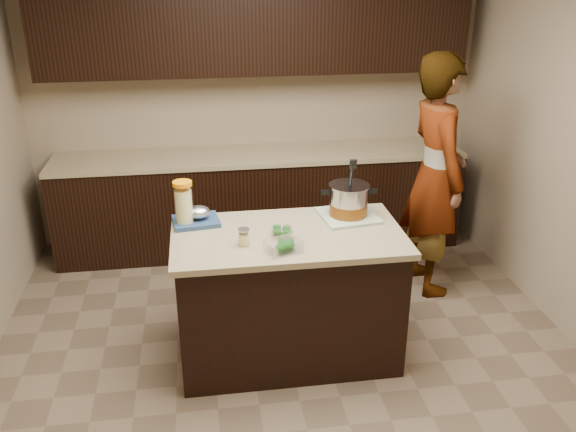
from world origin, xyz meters
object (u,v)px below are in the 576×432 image
object	(u,v)px
lemonade_pitcher	(184,206)
person	(435,176)
island	(288,295)
stock_pot	(349,202)

from	to	relation	value
lemonade_pitcher	person	size ratio (longest dim) A/B	0.16
person	lemonade_pitcher	bearing A→B (deg)	104.25
island	person	xyz separation A→B (m)	(1.26, 0.78, 0.49)
island	lemonade_pitcher	distance (m)	0.89
island	lemonade_pitcher	xyz separation A→B (m)	(-0.64, 0.21, 0.59)
stock_pot	person	world-z (taller)	person
island	lemonade_pitcher	bearing A→B (deg)	161.48
stock_pot	lemonade_pitcher	world-z (taller)	stock_pot
island	stock_pot	distance (m)	0.73
island	person	bearing A→B (deg)	31.54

